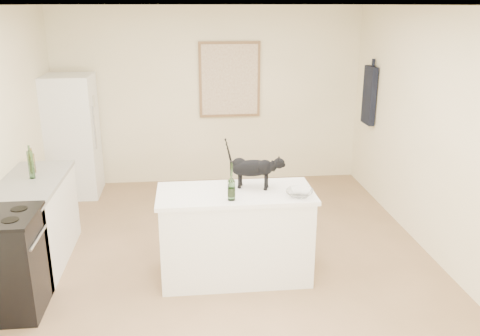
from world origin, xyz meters
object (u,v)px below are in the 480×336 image
(black_cat, at_px, (252,170))
(glass_bowl, at_px, (300,193))
(fridge, at_px, (72,136))
(wine_bottle, at_px, (231,183))
(stove, at_px, (5,265))

(black_cat, relative_size, glass_bowl, 2.05)
(fridge, distance_m, wine_bottle, 3.41)
(fridge, relative_size, wine_bottle, 5.22)
(fridge, bearing_deg, glass_bowl, -46.13)
(stove, xyz_separation_m, wine_bottle, (1.99, 0.19, 0.61))
(fridge, bearing_deg, wine_bottle, -54.16)
(wine_bottle, height_order, glass_bowl, wine_bottle)
(wine_bottle, bearing_deg, glass_bowl, 1.99)
(fridge, height_order, wine_bottle, fridge)
(glass_bowl, bearing_deg, wine_bottle, -178.01)
(stove, bearing_deg, fridge, 90.00)
(glass_bowl, bearing_deg, fridge, 133.87)
(stove, xyz_separation_m, glass_bowl, (2.63, 0.21, 0.48))
(stove, xyz_separation_m, fridge, (0.00, 2.95, 0.40))
(black_cat, relative_size, wine_bottle, 1.58)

